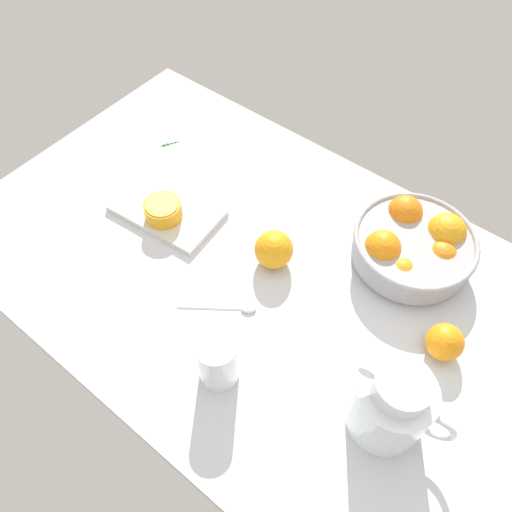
{
  "coord_description": "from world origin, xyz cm",
  "views": [
    {
      "loc": [
        33.42,
        -49.12,
        91.25
      ],
      "look_at": [
        -3.79,
        -1.89,
        7.73
      ],
      "focal_mm": 35.5,
      "sensor_mm": 36.0,
      "label": 1
    }
  ],
  "objects": [
    {
      "name": "ground_plane",
      "position": [
        0.0,
        0.0,
        -1.5
      ],
      "size": [
        143.71,
        82.15,
        3.0
      ],
      "primitive_type": "cube",
      "color": "silver"
    },
    {
      "name": "fruit_bowl",
      "position": [
        19.73,
        22.86,
        4.76
      ],
      "size": [
        26.3,
        26.3,
        10.5
      ],
      "color": "#99999E",
      "rests_on": "ground_plane"
    },
    {
      "name": "juice_pitcher",
      "position": [
        33.18,
        -12.08,
        7.09
      ],
      "size": [
        18.22,
        13.28,
        18.74
      ],
      "color": "white",
      "rests_on": "ground_plane"
    },
    {
      "name": "juice_glass",
      "position": [
        4.32,
        -23.38,
        5.12
      ],
      "size": [
        7.67,
        7.67,
        11.92
      ],
      "color": "white",
      "rests_on": "ground_plane"
    },
    {
      "name": "cutting_board",
      "position": [
        -31.66,
        -0.51,
        0.81
      ],
      "size": [
        26.38,
        17.08,
        1.63
      ],
      "primitive_type": "cube",
      "rotation": [
        0.0,
        0.0,
        0.09
      ],
      "color": "beige",
      "rests_on": "ground_plane"
    },
    {
      "name": "orange_half_0",
      "position": [
        -30.33,
        -2.57,
        3.67
      ],
      "size": [
        8.57,
        8.57,
        4.16
      ],
      "color": "orange",
      "rests_on": "cutting_board"
    },
    {
      "name": "loose_orange_0",
      "position": [
        -3.41,
        3.81,
        4.2
      ],
      "size": [
        8.41,
        8.41,
        8.41
      ],
      "primitive_type": "sphere",
      "color": "orange",
      "rests_on": "ground_plane"
    },
    {
      "name": "loose_orange_1",
      "position": [
        35.1,
        6.8,
        3.63
      ],
      "size": [
        7.25,
        7.25,
        7.25
      ],
      "primitive_type": "sphere",
      "color": "orange",
      "rests_on": "ground_plane"
    },
    {
      "name": "spoon",
      "position": [
        -3.19,
        -11.5,
        0.43
      ],
      "size": [
        14.18,
        10.92,
        1.0
      ],
      "color": "silver",
      "rests_on": "ground_plane"
    },
    {
      "name": "herb_sprig_1",
      "position": [
        -48.04,
        16.65,
        0.27
      ],
      "size": [
        2.8,
        4.57,
        0.94
      ],
      "color": "#388638",
      "rests_on": "ground_plane"
    }
  ]
}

